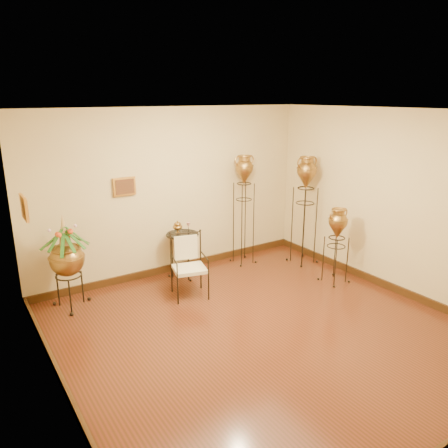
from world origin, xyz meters
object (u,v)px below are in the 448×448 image
armchair (189,266)px  side_table (183,254)px  amphora_mid (305,210)px  amphora_tall (244,209)px  planter_urn (66,256)px

armchair → side_table: 0.77m
amphora_mid → amphora_tall: bearing=147.7°
side_table → armchair: bearing=-110.3°
amphora_tall → side_table: amphora_tall is taller
amphora_mid → planter_urn: bearing=173.1°
armchair → side_table: size_ratio=1.00×
planter_urn → armchair: size_ratio=1.47×
armchair → amphora_mid: bearing=17.9°
planter_urn → armchair: planter_urn is taller
planter_urn → amphora_mid: bearing=-6.9°
planter_urn → armchair: 1.77m
amphora_tall → amphora_mid: bearing=-32.3°
side_table → planter_urn: bearing=-177.1°
amphora_mid → planter_urn: amphora_mid is taller
armchair → amphora_tall: bearing=40.2°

